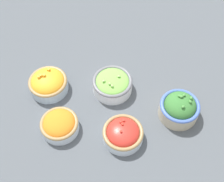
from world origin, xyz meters
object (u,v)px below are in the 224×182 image
at_px(bowl_cherry_tomatoes, 123,134).
at_px(bowl_broccoli, 179,108).
at_px(bowl_lettuce, 111,84).
at_px(bowl_carrots, 59,124).
at_px(bowl_squash, 48,83).

bearing_deg(bowl_cherry_tomatoes, bowl_broccoli, 27.78).
bearing_deg(bowl_broccoli, bowl_lettuce, 157.82).
xyz_separation_m(bowl_carrots, bowl_broccoli, (0.36, 0.07, 0.01)).
bearing_deg(bowl_cherry_tomatoes, bowl_carrots, 173.44).
relative_size(bowl_lettuce, bowl_broccoli, 1.06).
relative_size(bowl_squash, bowl_broccoli, 1.03).
relative_size(bowl_cherry_tomatoes, bowl_carrots, 1.05).
height_order(bowl_squash, bowl_carrots, bowl_squash).
distance_m(bowl_lettuce, bowl_squash, 0.21).
distance_m(bowl_cherry_tomatoes, bowl_broccoli, 0.19).
bearing_deg(bowl_carrots, bowl_lettuce, 46.11).
bearing_deg(bowl_squash, bowl_cherry_tomatoes, -34.24).
bearing_deg(bowl_broccoli, bowl_cherry_tomatoes, -152.22).
xyz_separation_m(bowl_lettuce, bowl_broccoli, (0.21, -0.09, 0.01)).
distance_m(bowl_lettuce, bowl_cherry_tomatoes, 0.18).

